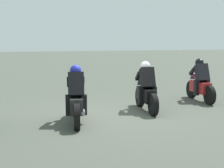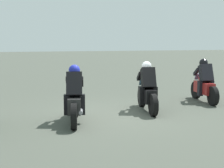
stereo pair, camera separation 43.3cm
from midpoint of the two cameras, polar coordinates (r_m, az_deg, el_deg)
ground_plane at (r=9.61m, az=1.23°, el=-5.31°), size 120.00×120.00×0.00m
rider_lane_a at (r=12.03m, az=16.61°, el=-0.04°), size 2.04×0.60×1.51m
rider_lane_b at (r=10.08m, az=7.32°, el=-1.17°), size 2.03×0.61×1.51m
rider_lane_c at (r=8.62m, az=-5.01°, el=-2.60°), size 2.02×0.64×1.51m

